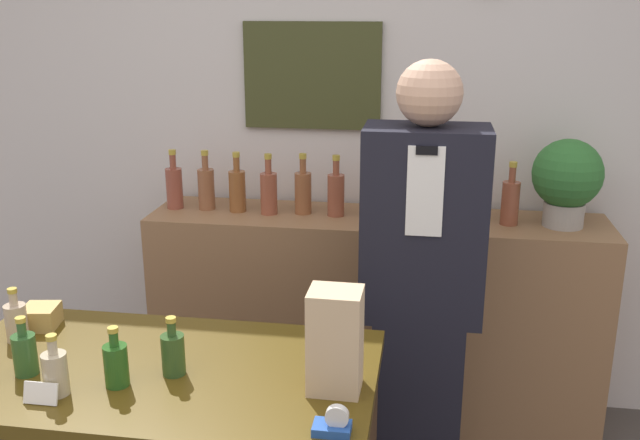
% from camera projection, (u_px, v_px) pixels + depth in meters
% --- Properties ---
extents(back_wall, '(5.20, 0.09, 2.70)m').
position_uv_depth(back_wall, '(338.00, 121.00, 3.27)').
color(back_wall, silver).
rests_on(back_wall, ground_plane).
extents(back_shelf, '(1.99, 0.42, 0.98)m').
position_uv_depth(back_shelf, '(374.00, 320.00, 3.24)').
color(back_shelf, '#8E6642').
rests_on(back_shelf, ground_plane).
extents(shopkeeper, '(0.43, 0.27, 1.70)m').
position_uv_depth(shopkeeper, '(420.00, 299.00, 2.57)').
color(shopkeeper, black).
rests_on(shopkeeper, ground_plane).
extents(potted_plant, '(0.29, 0.29, 0.37)m').
position_uv_depth(potted_plant, '(567.00, 178.00, 2.92)').
color(potted_plant, '#9E998E').
rests_on(potted_plant, back_shelf).
extents(paper_bag, '(0.14, 0.12, 0.28)m').
position_uv_depth(paper_bag, '(335.00, 341.00, 1.82)').
color(paper_bag, tan).
rests_on(paper_bag, display_counter).
extents(tape_dispenser, '(0.09, 0.06, 0.07)m').
position_uv_depth(tape_dispenser, '(334.00, 424.00, 1.67)').
color(tape_dispenser, '#1E4799').
rests_on(tape_dispenser, display_counter).
extents(price_card_right, '(0.09, 0.02, 0.06)m').
position_uv_depth(price_card_right, '(41.00, 393.00, 1.79)').
color(price_card_right, white).
rests_on(price_card_right, display_counter).
extents(gift_box, '(0.12, 0.12, 0.07)m').
position_uv_depth(gift_box, '(41.00, 317.00, 2.21)').
color(gift_box, tan).
rests_on(gift_box, display_counter).
extents(counter_bottle_0, '(0.06, 0.06, 0.17)m').
position_uv_depth(counter_bottle_0, '(16.00, 321.00, 2.12)').
color(counter_bottle_0, tan).
rests_on(counter_bottle_0, display_counter).
extents(counter_bottle_1, '(0.06, 0.06, 0.17)m').
position_uv_depth(counter_bottle_1, '(25.00, 353.00, 1.92)').
color(counter_bottle_1, '#2B5325').
rests_on(counter_bottle_1, display_counter).
extents(counter_bottle_2, '(0.06, 0.06, 0.17)m').
position_uv_depth(counter_bottle_2, '(55.00, 372.00, 1.82)').
color(counter_bottle_2, tan).
rests_on(counter_bottle_2, display_counter).
extents(counter_bottle_3, '(0.06, 0.06, 0.17)m').
position_uv_depth(counter_bottle_3, '(116.00, 364.00, 1.87)').
color(counter_bottle_3, '#24541B').
rests_on(counter_bottle_3, display_counter).
extents(counter_bottle_4, '(0.06, 0.06, 0.17)m').
position_uv_depth(counter_bottle_4, '(173.00, 353.00, 1.92)').
color(counter_bottle_4, '#2D4B21').
rests_on(counter_bottle_4, display_counter).
extents(shelf_bottle_0, '(0.07, 0.07, 0.27)m').
position_uv_depth(shelf_bottle_0, '(174.00, 186.00, 3.21)').
color(shelf_bottle_0, brown).
rests_on(shelf_bottle_0, back_shelf).
extents(shelf_bottle_1, '(0.07, 0.07, 0.27)m').
position_uv_depth(shelf_bottle_1, '(206.00, 187.00, 3.19)').
color(shelf_bottle_1, brown).
rests_on(shelf_bottle_1, back_shelf).
extents(shelf_bottle_2, '(0.07, 0.07, 0.27)m').
position_uv_depth(shelf_bottle_2, '(237.00, 189.00, 3.16)').
color(shelf_bottle_2, brown).
rests_on(shelf_bottle_2, back_shelf).
extents(shelf_bottle_3, '(0.07, 0.07, 0.27)m').
position_uv_depth(shelf_bottle_3, '(269.00, 192.00, 3.12)').
color(shelf_bottle_3, brown).
rests_on(shelf_bottle_3, back_shelf).
extents(shelf_bottle_4, '(0.07, 0.07, 0.27)m').
position_uv_depth(shelf_bottle_4, '(303.00, 191.00, 3.13)').
color(shelf_bottle_4, brown).
rests_on(shelf_bottle_4, back_shelf).
extents(shelf_bottle_5, '(0.07, 0.07, 0.27)m').
position_uv_depth(shelf_bottle_5, '(336.00, 193.00, 3.09)').
color(shelf_bottle_5, brown).
rests_on(shelf_bottle_5, back_shelf).
extents(shelf_bottle_6, '(0.07, 0.07, 0.27)m').
position_uv_depth(shelf_bottle_6, '(370.00, 195.00, 3.07)').
color(shelf_bottle_6, brown).
rests_on(shelf_bottle_6, back_shelf).
extents(shelf_bottle_7, '(0.07, 0.07, 0.27)m').
position_uv_depth(shelf_bottle_7, '(404.00, 196.00, 3.04)').
color(shelf_bottle_7, brown).
rests_on(shelf_bottle_7, back_shelf).
extents(shelf_bottle_8, '(0.07, 0.07, 0.27)m').
position_uv_depth(shelf_bottle_8, '(439.00, 198.00, 3.01)').
color(shelf_bottle_8, brown).
rests_on(shelf_bottle_8, back_shelf).
extents(shelf_bottle_9, '(0.07, 0.07, 0.27)m').
position_uv_depth(shelf_bottle_9, '(474.00, 199.00, 3.01)').
color(shelf_bottle_9, brown).
rests_on(shelf_bottle_9, back_shelf).
extents(shelf_bottle_10, '(0.07, 0.07, 0.27)m').
position_uv_depth(shelf_bottle_10, '(510.00, 201.00, 2.97)').
color(shelf_bottle_10, brown).
rests_on(shelf_bottle_10, back_shelf).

